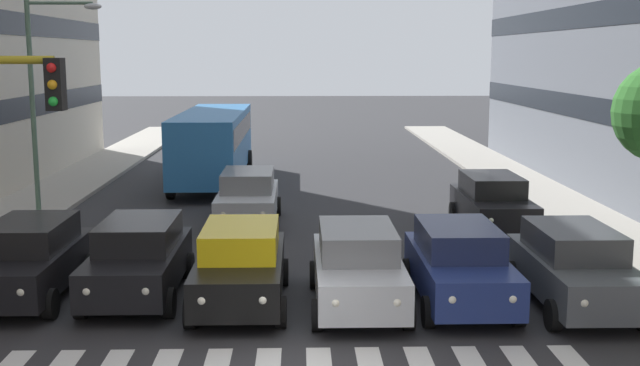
{
  "coord_description": "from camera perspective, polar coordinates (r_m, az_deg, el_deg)",
  "views": [
    {
      "loc": [
        -0.12,
        12.56,
        5.39
      ],
      "look_at": [
        -0.59,
        -5.23,
        2.47
      ],
      "focal_mm": 44.38,
      "sensor_mm": 36.0,
      "label": 1
    }
  ],
  "objects": [
    {
      "name": "car_0",
      "position": [
        17.86,
        17.85,
        -5.76
      ],
      "size": [
        2.02,
        4.44,
        1.72
      ],
      "color": "#474C51",
      "rests_on": "ground_plane"
    },
    {
      "name": "car_1",
      "position": [
        17.47,
        9.99,
        -5.78
      ],
      "size": [
        2.02,
        4.44,
        1.72
      ],
      "color": "navy",
      "rests_on": "ground_plane"
    },
    {
      "name": "car_2",
      "position": [
        17.03,
        2.73,
        -6.04
      ],
      "size": [
        2.02,
        4.44,
        1.72
      ],
      "color": "#B2B7BC",
      "rests_on": "ground_plane"
    },
    {
      "name": "car_3",
      "position": [
        17.23,
        -5.74,
        -5.89
      ],
      "size": [
        2.02,
        4.44,
        1.72
      ],
      "color": "black",
      "rests_on": "ground_plane"
    },
    {
      "name": "car_4",
      "position": [
        18.16,
        -12.94,
        -5.3
      ],
      "size": [
        2.02,
        4.44,
        1.72
      ],
      "color": "black",
      "rests_on": "ground_plane"
    },
    {
      "name": "car_5",
      "position": [
        18.79,
        -20.24,
        -5.15
      ],
      "size": [
        2.02,
        4.44,
        1.72
      ],
      "color": "black",
      "rests_on": "ground_plane"
    },
    {
      "name": "car_row2_0",
      "position": [
        25.19,
        -5.23,
        -1.04
      ],
      "size": [
        2.02,
        4.44,
        1.72
      ],
      "color": "#B2B7BC",
      "rests_on": "ground_plane"
    },
    {
      "name": "car_row2_1",
      "position": [
        24.8,
        12.31,
        -1.38
      ],
      "size": [
        2.02,
        4.44,
        1.72
      ],
      "color": "black",
      "rests_on": "ground_plane"
    },
    {
      "name": "bus_behind_traffic",
      "position": [
        33.46,
        -7.69,
        3.17
      ],
      "size": [
        2.78,
        10.5,
        3.0
      ],
      "color": "#286BAD",
      "rests_on": "ground_plane"
    },
    {
      "name": "street_lamp_right",
      "position": [
        26.96,
        -19.33,
        6.62
      ],
      "size": [
        2.42,
        0.28,
        6.97
      ],
      "color": "#4C6B56",
      "rests_on": "sidewalk_right"
    }
  ]
}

